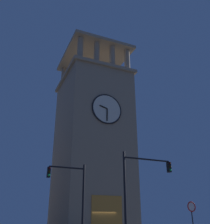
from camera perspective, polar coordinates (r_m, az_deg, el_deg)
clocktower at (r=32.00m, az=-2.83°, el=-7.52°), size 8.15×9.41×24.94m
traffic_signal_near at (r=19.98m, az=-7.19°, el=-16.50°), size 2.86×0.41×5.68m
traffic_signal_mid at (r=18.82m, az=7.67°, el=-14.94°), size 3.92×0.41×6.19m
no_horn_sign at (r=22.59m, az=18.35°, el=-19.64°), size 0.78×0.14×3.11m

